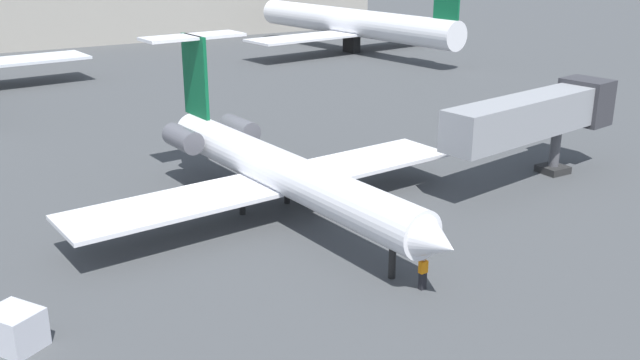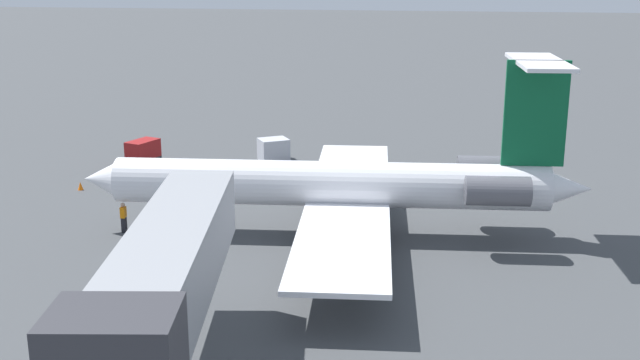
# 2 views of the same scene
# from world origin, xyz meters

# --- Properties ---
(ground_plane) EXTENTS (400.00, 400.00, 0.10)m
(ground_plane) POSITION_xyz_m (0.00, 0.00, -0.05)
(ground_plane) COLOR #424447
(regional_jet) EXTENTS (25.33, 27.30, 9.59)m
(regional_jet) POSITION_xyz_m (3.74, -0.65, 3.00)
(regional_jet) COLOR white
(regional_jet) RESTS_ON ground_plane
(jet_bridge) EXTENTS (15.76, 5.24, 6.24)m
(jet_bridge) POSITION_xyz_m (21.95, -4.31, 4.55)
(jet_bridge) COLOR gray
(jet_bridge) RESTS_ON ground_plane
(ground_crew_marshaller) EXTENTS (0.42, 0.29, 1.69)m
(ground_crew_marshaller) POSITION_xyz_m (5.19, -12.92, 0.86)
(ground_crew_marshaller) COLOR black
(ground_crew_marshaller) RESTS_ON ground_plane
(baggage_tug_lead) EXTENTS (4.24, 2.66, 1.90)m
(baggage_tug_lead) POSITION_xyz_m (-8.45, -17.43, 0.84)
(baggage_tug_lead) COLOR #262628
(baggage_tug_lead) RESTS_ON ground_plane
(cargo_container_uld) EXTENTS (2.52, 2.65, 1.64)m
(cargo_container_uld) POSITION_xyz_m (-11.98, -8.33, 0.82)
(cargo_container_uld) COLOR silver
(cargo_container_uld) RESTS_ON ground_plane
(traffic_cone_near) EXTENTS (0.36, 0.36, 0.55)m
(traffic_cone_near) POSITION_xyz_m (-2.18, -19.04, 0.28)
(traffic_cone_near) COLOR orange
(traffic_cone_near) RESTS_ON ground_plane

